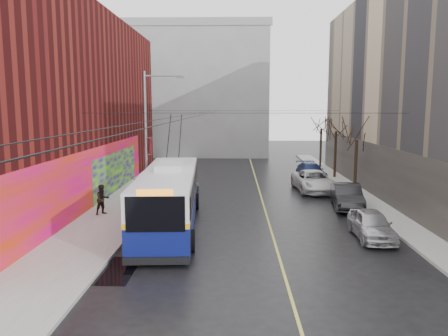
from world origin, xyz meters
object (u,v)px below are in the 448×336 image
Objects in this scene: parked_car_b at (347,196)px; following_car at (188,180)px; parked_car_c at (314,181)px; parked_car_d at (311,171)px; pedestrian_a at (137,191)px; trolleybus at (169,197)px; streetlight_pole at (148,136)px; tree_near at (357,130)px; pedestrian_c at (142,197)px; pedestrian_b at (103,199)px; tree_mid at (336,123)px; tree_far at (321,122)px; parked_car_a at (371,224)px.

following_car is (-11.45, 7.29, -0.13)m from parked_car_b.
parked_car_c reaches higher than parked_car_d.
trolleybus is at bearing -144.33° from pedestrian_a.
streetlight_pole is 18.44m from parked_car_d.
tree_near is 17.34m from pedestrian_c.
streetlight_pole is at bearing -170.91° from parked_car_b.
parked_car_b is at bearing -35.82° from pedestrian_b.
tree_mid is at bearing 11.78° from following_car.
tree_mid is at bearing 60.21° from parked_car_c.
parked_car_d is at bearing -107.33° from tree_far.
following_car is 10.76m from pedestrian_b.
tree_far is 1.32× the size of parked_car_b.
parked_car_d is 3.21× the size of pedestrian_c.
pedestrian_b is (-15.35, -14.62, 0.34)m from parked_car_d.
pedestrian_b is at bearing -139.62° from tree_mid.
parked_car_b is at bearing -103.30° from pedestrian_c.
streetlight_pole is 5.62× the size of pedestrian_c.
parked_car_a is at bearing -90.87° from parked_car_c.
tree_near is at bearing 76.28° from parked_car_b.
tree_far is at bearing 52.88° from streetlight_pole.
tree_far is 1.28× the size of parked_car_d.
parked_car_a is at bearing -13.39° from trolleybus.
tree_near is 17.06m from trolleybus.
tree_far reaches higher than parked_car_a.
parked_car_b is 1.23× the size of following_car.
streetlight_pole is 4.96m from pedestrian_b.
trolleybus is at bearing 171.16° from parked_car_a.
trolleybus is 2.23× the size of parked_car_c.
tree_mid reaches higher than following_car.
tree_mid is 1.30× the size of parked_car_d.
tree_mid is 20.53m from pedestrian_a.
tree_far is 19.99m from parked_car_b.
streetlight_pole reaches higher than parked_car_c.
trolleybus is at bearing -65.68° from streetlight_pole.
tree_near is 19.78m from pedestrian_b.
pedestrian_a is (-13.77, 7.37, 0.27)m from parked_car_a.
tree_far is (15.14, 20.00, 0.30)m from streetlight_pole.
tree_mid is at bearing 87.39° from parked_car_b.
streetlight_pole is at bearing 110.82° from trolleybus.
pedestrian_a is at bearing -161.55° from parked_car_c.
parked_car_a is 14.16m from pedestrian_c.
parked_car_d is at bearing 109.28° from tree_near.
tree_mid is 19.87m from parked_car_a.
pedestrian_c is at bearing -168.23° from parked_car_b.
tree_near is 17.40m from pedestrian_a.
parked_car_c is at bearing 107.32° from parked_car_b.
parked_car_d is (12.83, 12.60, -4.10)m from streetlight_pole.
pedestrian_a is at bearing 115.55° from trolleybus.
parked_car_c is (-0.67, 12.75, 0.09)m from parked_car_a.
following_car is at bearing 154.05° from parked_car_b.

